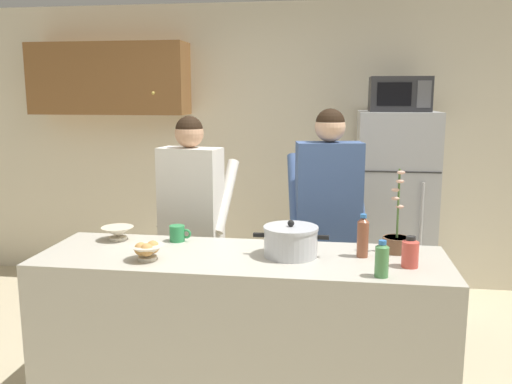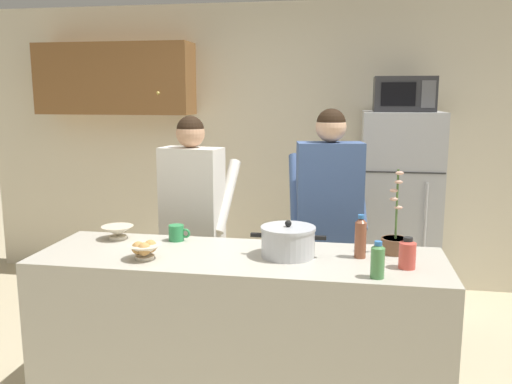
% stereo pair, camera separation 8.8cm
% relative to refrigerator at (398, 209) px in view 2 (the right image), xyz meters
% --- Properties ---
extents(back_wall_unit, '(6.00, 0.48, 2.60)m').
position_rel_refrigerator_xyz_m(back_wall_unit, '(-1.23, 0.42, 0.57)').
color(back_wall_unit, beige).
rests_on(back_wall_unit, ground).
extents(kitchen_island, '(2.21, 0.68, 0.92)m').
position_rel_refrigerator_xyz_m(kitchen_island, '(-1.00, -1.85, -0.36)').
color(kitchen_island, '#BCB7A8').
rests_on(kitchen_island, ground).
extents(refrigerator, '(0.64, 0.68, 1.64)m').
position_rel_refrigerator_xyz_m(refrigerator, '(0.00, 0.00, 0.00)').
color(refrigerator, '#B7BABF').
rests_on(refrigerator, ground).
extents(microwave, '(0.48, 0.37, 0.28)m').
position_rel_refrigerator_xyz_m(microwave, '(0.00, -0.02, 0.96)').
color(microwave, '#2D2D30').
rests_on(microwave, refrigerator).
extents(person_near_pot, '(0.55, 0.48, 1.64)m').
position_rel_refrigerator_xyz_m(person_near_pot, '(-1.47, -1.13, 0.20)').
color(person_near_pot, '#726656').
rests_on(person_near_pot, ground).
extents(person_by_sink, '(0.57, 0.49, 1.69)m').
position_rel_refrigerator_xyz_m(person_by_sink, '(-0.55, -1.07, 0.24)').
color(person_by_sink, '#726656').
rests_on(person_by_sink, ground).
extents(cooking_pot, '(0.41, 0.30, 0.20)m').
position_rel_refrigerator_xyz_m(cooking_pot, '(-0.73, -1.82, 0.18)').
color(cooking_pot, silver).
rests_on(cooking_pot, kitchen_island).
extents(coffee_mug, '(0.13, 0.09, 0.10)m').
position_rel_refrigerator_xyz_m(coffee_mug, '(-1.42, -1.62, 0.15)').
color(coffee_mug, '#2D8C4C').
rests_on(coffee_mug, kitchen_island).
extents(bread_bowl, '(0.18, 0.18, 0.10)m').
position_rel_refrigerator_xyz_m(bread_bowl, '(-1.47, -2.01, 0.15)').
color(bread_bowl, beige).
rests_on(bread_bowl, kitchen_island).
extents(empty_bowl, '(0.19, 0.19, 0.08)m').
position_rel_refrigerator_xyz_m(empty_bowl, '(-1.78, -1.65, 0.15)').
color(empty_bowl, beige).
rests_on(empty_bowl, kitchen_island).
extents(bottle_near_edge, '(0.06, 0.06, 0.23)m').
position_rel_refrigerator_xyz_m(bottle_near_edge, '(-0.35, -1.78, 0.21)').
color(bottle_near_edge, brown).
rests_on(bottle_near_edge, kitchen_island).
extents(bottle_mid_counter, '(0.08, 0.08, 0.16)m').
position_rel_refrigerator_xyz_m(bottle_mid_counter, '(-0.12, -1.93, 0.18)').
color(bottle_mid_counter, '#D84C3F').
rests_on(bottle_mid_counter, kitchen_island).
extents(bottle_far_corner, '(0.07, 0.07, 0.18)m').
position_rel_refrigerator_xyz_m(bottle_far_corner, '(-0.28, -2.10, 0.19)').
color(bottle_far_corner, '#4C8C4C').
rests_on(bottle_far_corner, kitchen_island).
extents(potted_orchid, '(0.15, 0.15, 0.46)m').
position_rel_refrigerator_xyz_m(potted_orchid, '(-0.16, -1.67, 0.17)').
color(potted_orchid, brown).
rests_on(potted_orchid, kitchen_island).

